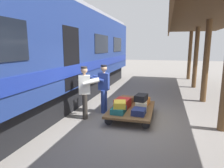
% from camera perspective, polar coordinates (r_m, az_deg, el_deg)
% --- Properties ---
extents(ground_plane, '(60.00, 60.00, 0.00)m').
position_cam_1_polar(ground_plane, '(6.37, 7.68, -10.76)').
color(ground_plane, slate).
extents(train_car, '(3.02, 17.66, 4.00)m').
position_cam_1_polar(train_car, '(7.38, -22.02, 7.92)').
color(train_car, navy).
rests_on(train_car, ground_plane).
extents(luggage_cart, '(1.39, 2.15, 0.31)m').
position_cam_1_polar(luggage_cart, '(6.67, 5.70, -7.26)').
color(luggage_cart, brown).
rests_on(luggage_cart, ground_plane).
extents(suitcase_cream_canvas, '(0.42, 0.65, 0.27)m').
position_cam_1_polar(suitcase_cream_canvas, '(6.58, 8.43, -5.96)').
color(suitcase_cream_canvas, beige).
rests_on(suitcase_cream_canvas, luggage_cart).
extents(suitcase_teal_softside, '(0.41, 0.56, 0.17)m').
position_cam_1_polar(suitcase_teal_softside, '(6.14, 1.88, -7.54)').
color(suitcase_teal_softside, '#1E666B').
rests_on(suitcase_teal_softside, luggage_cart).
extents(suitcase_red_plastic, '(0.52, 0.60, 0.29)m').
position_cam_1_polar(suitcase_red_plastic, '(6.67, 3.08, -5.51)').
color(suitcase_red_plastic, '#AD231E').
rests_on(suitcase_red_plastic, luggage_cart).
extents(suitcase_navy_fabric, '(0.42, 0.47, 0.18)m').
position_cam_1_polar(suitcase_navy_fabric, '(6.03, 7.73, -7.93)').
color(suitcase_navy_fabric, navy).
rests_on(suitcase_navy_fabric, luggage_cart).
extents(suitcase_orange_carryall, '(0.46, 0.64, 0.20)m').
position_cam_1_polar(suitcase_orange_carryall, '(7.15, 9.01, -4.90)').
color(suitcase_orange_carryall, '#CC6B23').
rests_on(suitcase_orange_carryall, luggage_cart).
extents(suitcase_brown_leather, '(0.58, 0.69, 0.20)m').
position_cam_1_polar(suitcase_brown_leather, '(7.24, 4.07, -4.62)').
color(suitcase_brown_leather, brown).
rests_on(suitcase_brown_leather, luggage_cart).
extents(suitcase_yellow_case, '(0.46, 0.54, 0.18)m').
position_cam_1_polar(suitcase_yellow_case, '(6.11, 2.24, -5.89)').
color(suitcase_yellow_case, gold).
rests_on(suitcase_yellow_case, suitcase_teal_softside).
extents(suitcase_black_hardshell, '(0.42, 0.57, 0.20)m').
position_cam_1_polar(suitcase_black_hardshell, '(6.53, 8.43, -3.93)').
color(suitcase_black_hardshell, black).
rests_on(suitcase_black_hardshell, suitcase_cream_canvas).
extents(porter_in_overalls, '(0.67, 0.43, 1.70)m').
position_cam_1_polar(porter_in_overalls, '(6.98, -2.50, -0.83)').
color(porter_in_overalls, navy).
rests_on(porter_in_overalls, ground_plane).
extents(porter_by_door, '(0.74, 0.59, 1.70)m').
position_cam_1_polar(porter_by_door, '(6.45, -7.73, -1.87)').
color(porter_by_door, '#332D28').
rests_on(porter_by_door, ground_plane).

